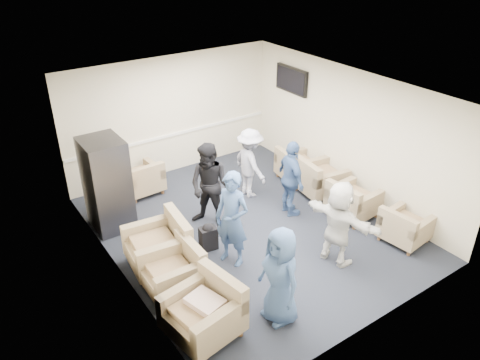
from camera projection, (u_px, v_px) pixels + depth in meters
floor at (249, 228)px, 8.95m from camera, size 6.00×6.00×0.00m
ceiling at (250, 92)px, 7.66m from camera, size 6.00×6.00×0.00m
back_wall at (172, 116)px, 10.48m from camera, size 5.00×0.02×2.70m
front_wall at (382, 250)px, 6.14m from camera, size 5.00×0.02×2.70m
left_wall at (115, 207)px, 7.06m from camera, size 0.02×6.00×2.70m
right_wall at (349, 134)px, 9.55m from camera, size 0.02×6.00×2.70m
chair_rail at (174, 134)px, 10.68m from camera, size 4.98×0.04×0.06m
tv at (291, 80)px, 10.49m from camera, size 0.10×1.00×0.58m
armchair_left_near at (206, 313)px, 6.49m from camera, size 1.05×1.05×0.73m
armchair_left_mid at (175, 271)px, 7.31m from camera, size 0.87×0.87×0.68m
armchair_left_far at (161, 247)px, 7.81m from camera, size 1.04×1.04×0.76m
armchair_right_near at (403, 228)px, 8.42m from camera, size 0.83×0.83×0.60m
armchair_right_midnear at (351, 202)px, 9.15m from camera, size 0.88×0.88×0.66m
armchair_right_midfar at (318, 180)px, 9.92m from camera, size 0.99×0.99×0.71m
armchair_right_far at (296, 167)px, 10.50m from camera, size 0.91×0.91×0.64m
armchair_corner at (142, 180)px, 9.98m from camera, size 0.84×0.84×0.64m
vending_machine at (107, 184)px, 8.64m from camera, size 0.72×0.84×1.78m
backpack at (208, 236)px, 8.27m from camera, size 0.33×0.25×0.52m
pillow at (205, 303)px, 6.39m from camera, size 0.48×0.57×0.14m
person_front_left at (280, 276)px, 6.56m from camera, size 0.50×0.76×1.54m
person_mid_left at (232, 219)px, 7.68m from camera, size 0.62×0.73×1.70m
person_back_left at (210, 186)px, 8.67m from camera, size 0.97×1.03×1.68m
person_back_right at (250, 163)px, 9.72m from camera, size 0.60×0.99×1.50m
person_mid_right at (291, 179)px, 9.05m from camera, size 0.58×0.98×1.56m
person_front_right at (339, 223)px, 7.75m from camera, size 0.72×1.47×1.52m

